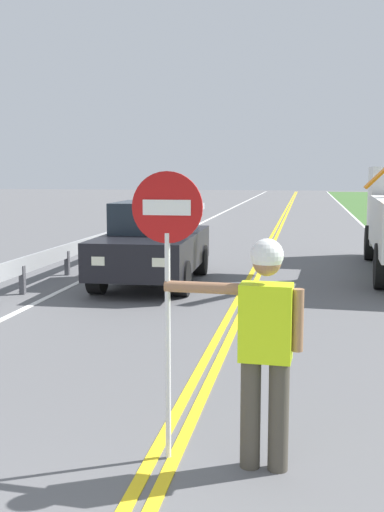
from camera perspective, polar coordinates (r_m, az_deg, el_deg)
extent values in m
cube|color=yellow|center=(21.43, 7.07, 1.41)|extent=(0.11, 110.00, 0.01)
cube|color=yellow|center=(21.42, 7.56, 1.40)|extent=(0.11, 110.00, 0.01)
cube|color=silver|center=(21.54, 16.92, 1.17)|extent=(0.12, 110.00, 0.01)
cube|color=silver|center=(21.90, -2.13, 1.60)|extent=(0.12, 110.00, 0.01)
cylinder|color=#474238|center=(5.05, 7.92, -14.28)|extent=(0.16, 0.16, 0.88)
cylinder|color=#474238|center=(5.07, 5.36, -14.14)|extent=(0.16, 0.16, 0.88)
cube|color=#C6EA19|center=(4.83, 6.77, -6.04)|extent=(0.41, 0.26, 0.60)
cylinder|color=#996B4C|center=(4.86, 0.94, -2.90)|extent=(0.60, 0.12, 0.09)
cylinder|color=#996B4C|center=(4.81, 9.64, -5.80)|extent=(0.09, 0.09, 0.48)
sphere|color=#996B4C|center=(4.74, 6.86, -0.52)|extent=(0.22, 0.22, 0.22)
sphere|color=white|center=(4.74, 6.87, 0.08)|extent=(0.25, 0.25, 0.25)
cylinder|color=silver|center=(5.04, -2.22, -8.42)|extent=(0.04, 0.04, 1.85)
cylinder|color=#B71414|center=(4.85, -2.29, 4.46)|extent=(0.56, 0.03, 0.56)
cube|color=white|center=(4.83, -2.34, 4.45)|extent=(0.38, 0.01, 0.12)
cube|color=orange|center=(12.10, 16.93, 7.29)|extent=(0.63, 0.83, 0.59)
cylinder|color=black|center=(17.25, 16.04, 1.18)|extent=(0.36, 0.93, 0.92)
cylinder|color=black|center=(13.00, 17.04, -0.90)|extent=(0.36, 0.93, 0.92)
cube|color=black|center=(13.05, -3.58, 0.52)|extent=(1.95, 4.15, 0.72)
cube|color=#1E2833|center=(13.23, -3.37, 3.58)|extent=(1.66, 1.76, 0.64)
cube|color=#EAEACC|center=(10.96, -3.04, -0.58)|extent=(0.24, 0.07, 0.16)
cube|color=#EAEACC|center=(11.24, -8.56, -0.45)|extent=(0.24, 0.07, 0.16)
cylinder|color=black|center=(11.71, -0.98, -2.07)|extent=(0.30, 0.69, 0.68)
cylinder|color=black|center=(12.10, -8.66, -1.84)|extent=(0.30, 0.69, 0.68)
cylinder|color=black|center=(14.19, 0.77, -0.35)|extent=(0.30, 0.69, 0.68)
cylinder|color=black|center=(14.51, -5.66, -0.21)|extent=(0.30, 0.69, 0.68)
cube|color=#9EA0A3|center=(17.60, -7.27, 1.83)|extent=(0.06, 32.00, 0.32)
cube|color=#4C4C51|center=(12.35, -15.25, -2.13)|extent=(0.10, 0.10, 0.55)
cube|color=#4C4C51|center=(14.42, -11.35, -0.63)|extent=(0.10, 0.10, 0.55)
cube|color=#4C4C51|center=(16.55, -8.44, 0.49)|extent=(0.10, 0.10, 0.55)
cube|color=#4C4C51|center=(18.71, -6.20, 1.35)|extent=(0.10, 0.10, 0.55)
cube|color=#4C4C51|center=(20.90, -4.43, 2.03)|extent=(0.10, 0.10, 0.55)
cube|color=#4C4C51|center=(23.11, -2.99, 2.58)|extent=(0.10, 0.10, 0.55)
cube|color=#4C4C51|center=(25.33, -1.80, 3.04)|extent=(0.10, 0.10, 0.55)
cube|color=#4C4C51|center=(27.56, -0.80, 3.41)|extent=(0.10, 0.10, 0.55)
cube|color=#4C4C51|center=(29.80, 0.04, 3.74)|extent=(0.10, 0.10, 0.55)
cube|color=#4C4C51|center=(32.05, 0.77, 4.01)|extent=(0.10, 0.10, 0.55)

